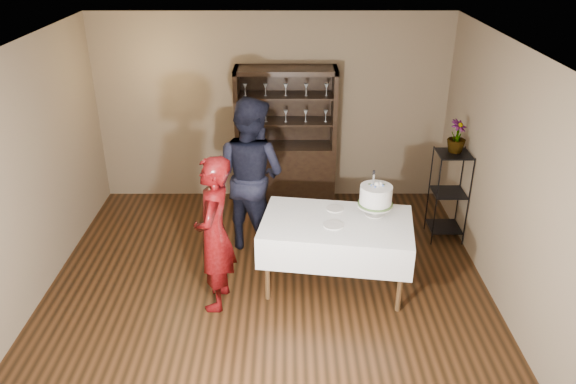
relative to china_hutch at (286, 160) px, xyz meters
name	(u,v)px	position (x,y,z in m)	size (l,w,h in m)	color
floor	(268,290)	(-0.20, -2.25, -0.66)	(5.00, 5.00, 0.00)	black
ceiling	(263,50)	(-0.20, -2.25, 2.04)	(5.00, 5.00, 0.00)	silver
back_wall	(272,109)	(-0.20, 0.25, 0.69)	(5.00, 0.02, 2.70)	#74644B
wall_left	(23,182)	(-2.70, -2.25, 0.69)	(0.02, 5.00, 2.70)	#74644B
wall_right	(509,182)	(2.30, -2.25, 0.69)	(0.02, 5.00, 2.70)	#74644B
china_hutch	(286,160)	(0.00, 0.00, 0.00)	(1.40, 0.48, 2.00)	black
plant_etagere	(449,192)	(2.08, -1.05, -0.01)	(0.42, 0.42, 1.20)	black
cake_table	(336,236)	(0.56, -2.12, -0.04)	(1.77, 1.24, 0.82)	white
woman	(214,234)	(-0.73, -2.47, 0.19)	(0.63, 0.41, 1.72)	#3A0505
man	(251,174)	(-0.43, -1.22, 0.31)	(0.95, 0.74, 1.95)	black
cake	(376,197)	(0.99, -1.96, 0.37)	(0.40, 0.40, 0.55)	silver
plate_near	(333,225)	(0.52, -2.22, 0.16)	(0.22, 0.22, 0.01)	silver
plate_far	(335,209)	(0.56, -1.83, 0.16)	(0.20, 0.20, 0.01)	silver
potted_plant	(457,136)	(2.10, -1.01, 0.73)	(0.23, 0.23, 0.41)	#4A6B33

